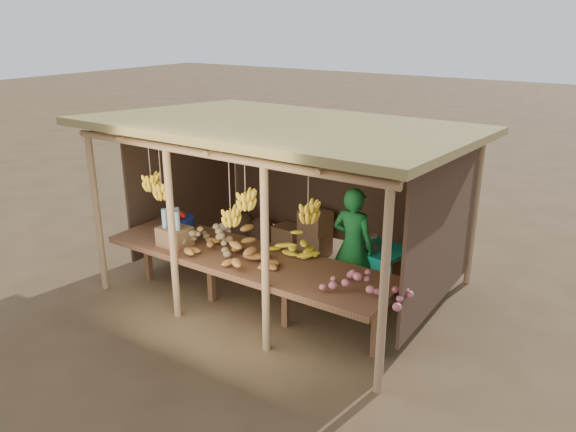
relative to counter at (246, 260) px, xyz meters
The scene contains 13 objects.
ground 1.20m from the counter, 90.00° to the left, with size 60.00×60.00×0.00m, color brown.
stall_structure 1.48m from the counter, 89.07° to the left, with size 4.70×3.50×2.43m.
counter is the anchor object (origin of this frame).
potato_heap 0.58m from the counter, behind, with size 0.88×0.53×0.36m, color olive, non-canonical shape.
sweet_potato_heap 0.28m from the counter, 125.42° to the right, with size 1.14×0.68×0.36m, color #AD6C2C, non-canonical shape.
onion_heap 1.71m from the counter, ahead, with size 0.91×0.54×0.36m, color #CC636C, non-canonical shape.
banana_pile 0.67m from the counter, 37.93° to the left, with size 0.61×0.37×0.35m, color yellow, non-canonical shape.
tomato_basin 1.45m from the counter, 169.12° to the left, with size 0.44×0.44×0.23m.
bottle_box 1.04m from the counter, 166.45° to the right, with size 0.40×0.32×0.50m.
vendor 1.42m from the counter, 47.92° to the left, with size 0.58×0.38×1.59m, color #186D2A.
tarp_crate 1.85m from the counter, 50.29° to the left, with size 0.87×0.79×0.91m.
carton_stack 2.18m from the counter, 101.19° to the left, with size 1.01×0.43×0.73m.
burlap_sacks 2.50m from the counter, 125.58° to the left, with size 0.83×0.44×0.59m.
Camera 1 is at (4.00, -6.02, 3.62)m, focal length 35.00 mm.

